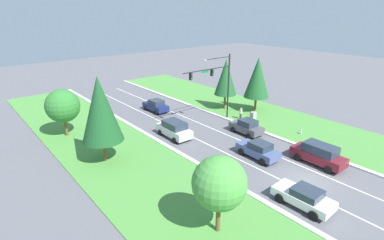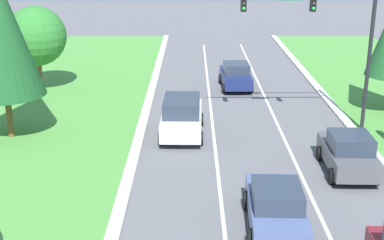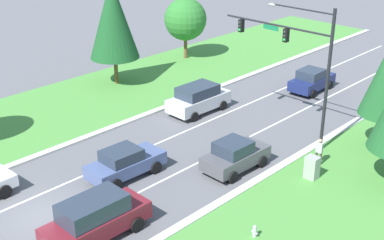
{
  "view_description": "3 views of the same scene",
  "coord_description": "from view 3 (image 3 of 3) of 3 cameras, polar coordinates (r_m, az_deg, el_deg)",
  "views": [
    {
      "loc": [
        -22.54,
        -11.09,
        14.26
      ],
      "look_at": [
        -0.68,
        15.22,
        1.46
      ],
      "focal_mm": 28.0,
      "sensor_mm": 36.0,
      "label": 1
    },
    {
      "loc": [
        -2.93,
        -11.09,
        9.66
      ],
      "look_at": [
        -2.84,
        14.36,
        1.07
      ],
      "focal_mm": 50.0,
      "sensor_mm": 36.0,
      "label": 2
    },
    {
      "loc": [
        20.75,
        -10.68,
        15.02
      ],
      "look_at": [
        -0.6,
        11.5,
        1.38
      ],
      "focal_mm": 50.0,
      "sensor_mm": 36.0,
      "label": 3
    }
  ],
  "objects": [
    {
      "name": "utility_cabinet",
      "position": [
        30.24,
        12.67,
        -5.03
      ],
      "size": [
        0.7,
        0.6,
        1.38
      ],
      "color": "#9E9E99",
      "rests_on": "ground_plane"
    },
    {
      "name": "graphite_sedan",
      "position": [
        30.48,
        4.61,
        -3.79
      ],
      "size": [
        2.17,
        4.18,
        1.82
      ],
      "rotation": [
        0.0,
        0.0,
        -0.03
      ],
      "color": "#4C4C51",
      "rests_on": "ground_plane"
    },
    {
      "name": "navy_sedan",
      "position": [
        43.12,
        12.65,
        4.16
      ],
      "size": [
        2.16,
        4.33,
        1.79
      ],
      "rotation": [
        0.0,
        0.0,
        0.03
      ],
      "color": "navy",
      "rests_on": "ground_plane"
    },
    {
      "name": "slate_blue_sedan",
      "position": [
        29.91,
        -7.18,
        -4.53
      ],
      "size": [
        2.17,
        4.56,
        1.73
      ],
      "rotation": [
        0.0,
        0.0,
        -0.04
      ],
      "color": "#475684",
      "rests_on": "ground_plane"
    },
    {
      "name": "lane_stripe_inner_left",
      "position": [
        29.12,
        -17.87,
        -8.45
      ],
      "size": [
        0.14,
        81.0,
        0.01
      ],
      "color": "white",
      "rests_on": "ground_plane"
    },
    {
      "name": "oak_far_left_tree",
      "position": [
        49.47,
        -0.71,
        10.69
      ],
      "size": [
        3.87,
        3.87,
        5.67
      ],
      "color": "brown",
      "rests_on": "ground_plane"
    },
    {
      "name": "fire_hydrant",
      "position": [
        25.3,
        6.7,
        -11.76
      ],
      "size": [
        0.34,
        0.2,
        0.7
      ],
      "color": "#B7B7BC",
      "rests_on": "ground_plane"
    },
    {
      "name": "traffic_signal_mast",
      "position": [
        32.67,
        11.28,
        7.01
      ],
      "size": [
        7.77,
        0.41,
        8.76
      ],
      "color": "black",
      "rests_on": "ground_plane"
    },
    {
      "name": "pedestrian",
      "position": [
        31.67,
        13.41,
        -3.21
      ],
      "size": [
        0.41,
        0.27,
        1.69
      ],
      "rotation": [
        0.0,
        0.0,
        3.27
      ],
      "color": "#42382D",
      "rests_on": "ground_plane"
    },
    {
      "name": "silver_suv",
      "position": [
        38.05,
        0.68,
        2.32
      ],
      "size": [
        2.31,
        4.78,
        2.0
      ],
      "rotation": [
        0.0,
        0.0,
        -0.02
      ],
      "color": "silver",
      "rests_on": "ground_plane"
    },
    {
      "name": "conifer_mid_left_tree",
      "position": [
        42.71,
        -8.44,
        10.66
      ],
      "size": [
        3.92,
        3.92,
        8.58
      ],
      "color": "brown",
      "rests_on": "ground_plane"
    },
    {
      "name": "lane_stripe_inner_right",
      "position": [
        26.43,
        -13.96,
        -11.54
      ],
      "size": [
        0.14,
        81.0,
        0.01
      ],
      "color": "white",
      "rests_on": "ground_plane"
    },
    {
      "name": "burgundy_suv",
      "position": [
        25.13,
        -10.27,
        -10.25
      ],
      "size": [
        2.2,
        5.12,
        2.09
      ],
      "rotation": [
        0.0,
        0.0,
        -0.02
      ],
      "color": "maroon",
      "rests_on": "ground_plane"
    },
    {
      "name": "ground_plane",
      "position": [
        27.75,
        -16.02,
        -9.93
      ],
      "size": [
        160.0,
        160.0,
        0.0
      ],
      "primitive_type": "plane",
      "color": "#5B5B60"
    }
  ]
}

